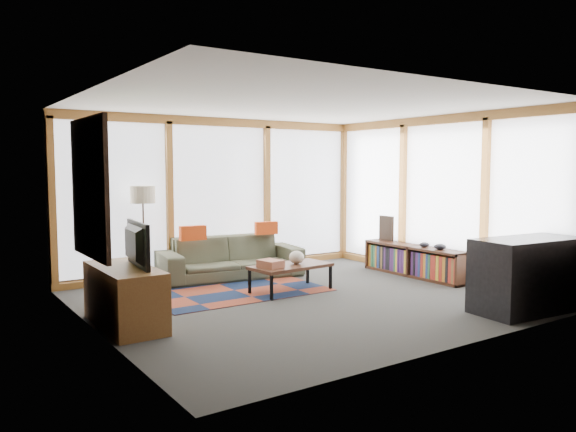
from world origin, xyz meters
TOP-DOWN VIEW (x-y plane):
  - ground at (0.00, 0.00)m, footprint 5.50×5.50m
  - room_envelope at (0.49, 0.56)m, footprint 5.52×5.02m
  - rug at (-0.54, 0.97)m, footprint 2.50×1.61m
  - sofa at (-0.13, 1.86)m, footprint 2.37×1.18m
  - pillow_left at (-0.80, 1.82)m, footprint 0.42×0.16m
  - pillow_right at (0.54, 1.85)m, footprint 0.40×0.20m
  - floor_lamp at (-1.44, 2.21)m, footprint 0.38×0.38m
  - coffee_table at (0.11, 0.49)m, footprint 1.22×0.69m
  - book_stack at (-0.25, 0.46)m, footprint 0.31×0.36m
  - vase at (0.22, 0.50)m, footprint 0.23×0.23m
  - bookshelf at (2.43, 0.30)m, footprint 0.36×2.01m
  - bowl_a at (2.42, -0.23)m, footprint 0.21×0.21m
  - bowl_b at (2.44, 0.10)m, footprint 0.17×0.17m
  - shelf_picture at (2.51, 1.04)m, footprint 0.05×0.33m
  - tv_console at (-2.42, 0.08)m, footprint 0.56×1.34m
  - television at (-2.36, 0.04)m, footprint 0.20×0.89m
  - bar_counter at (1.92, -2.05)m, footprint 1.49×0.79m

SIDE VIEW (x-z plane):
  - ground at x=0.00m, z-range 0.00..0.00m
  - rug at x=-0.54m, z-range 0.00..0.01m
  - coffee_table at x=0.11m, z-range 0.00..0.39m
  - bookshelf at x=2.43m, z-range 0.00..0.50m
  - sofa at x=-0.13m, z-range 0.00..0.66m
  - tv_console at x=-2.42m, z-range 0.00..0.67m
  - book_stack at x=-0.25m, z-range 0.39..0.49m
  - bar_counter at x=1.92m, z-range 0.00..0.91m
  - vase at x=0.22m, z-range 0.39..0.58m
  - bowl_b at x=2.44m, z-range 0.50..0.58m
  - bowl_a at x=2.42m, z-range 0.50..0.60m
  - shelf_picture at x=2.51m, z-range 0.50..0.93m
  - floor_lamp at x=-1.44m, z-range 0.00..1.50m
  - pillow_right at x=0.54m, z-range 0.66..0.87m
  - pillow_left at x=-0.80m, z-range 0.66..0.89m
  - television at x=-2.36m, z-range 0.67..1.18m
  - room_envelope at x=0.49m, z-range 0.23..2.85m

